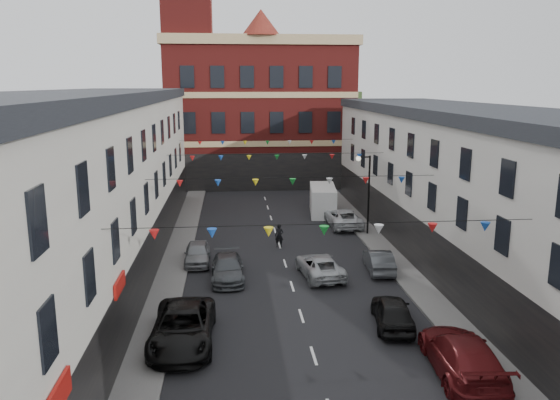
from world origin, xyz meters
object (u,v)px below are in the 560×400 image
object	(u,v)px
car_right_d	(393,312)
pedestrian	(279,236)
car_left_d	(228,268)
white_van	(323,200)
car_left_c	(183,327)
car_right_c	(462,355)
moving_car	(320,266)
car_right_f	(343,218)
car_right_e	(379,261)
street_lamp	(366,184)
car_left_e	(197,253)

from	to	relation	value
car_right_d	pedestrian	size ratio (longest dim) A/B	2.55
car_left_d	car_right_d	distance (m)	10.39
white_van	car_left_c	bearing A→B (deg)	-106.45
white_van	car_right_c	bearing A→B (deg)	-81.44
moving_car	white_van	bearing A→B (deg)	-106.76
car_right_d	car_right_f	bearing A→B (deg)	-86.55
car_right_e	car_left_d	bearing A→B (deg)	8.76
white_van	car_left_d	bearing A→B (deg)	-110.86
street_lamp	white_van	size ratio (longest dim) A/B	1.10
white_van	car_right_f	bearing A→B (deg)	-72.23
car_left_c	car_right_c	bearing A→B (deg)	-17.00
car_left_d	car_right_c	xyz separation A→B (m)	(9.10, -11.46, 0.16)
car_right_f	car_right_e	bearing A→B (deg)	89.35
car_left_c	car_right_c	distance (m)	11.55
pedestrian	car_right_c	bearing A→B (deg)	-59.74
car_right_e	white_van	size ratio (longest dim) A/B	0.73
car_left_e	moving_car	size ratio (longest dim) A/B	0.84
car_left_d	car_right_e	xyz separation A→B (m)	(9.10, 0.61, -0.01)
car_left_d	car_right_d	size ratio (longest dim) A/B	1.10
car_left_c	white_van	bearing A→B (deg)	67.69
car_right_f	car_left_d	bearing A→B (deg)	50.25
car_left_e	car_right_d	size ratio (longest dim) A/B	0.94
street_lamp	car_right_e	xyz separation A→B (m)	(-1.05, -7.93, -3.25)
white_van	car_right_d	bearing A→B (deg)	-84.63
moving_car	street_lamp	bearing A→B (deg)	-125.80
car_right_c	pedestrian	size ratio (longest dim) A/B	3.46
car_left_e	car_right_c	bearing A→B (deg)	-53.99
car_left_d	car_right_f	xyz separation A→B (m)	(9.10, 11.20, 0.06)
pedestrian	car_left_e	bearing A→B (deg)	-138.26
car_left_c	car_right_c	size ratio (longest dim) A/B	1.01
car_right_d	moving_car	xyz separation A→B (m)	(-2.29, 7.01, -0.06)
car_right_e	car_right_f	distance (m)	10.59
car_right_d	pedestrian	distance (m)	13.73
car_right_d	car_right_f	size ratio (longest dim) A/B	0.81
moving_car	car_left_c	bearing A→B (deg)	40.82
car_right_f	car_right_c	bearing A→B (deg)	89.35
car_right_c	white_van	distance (m)	27.22
street_lamp	white_van	xyz separation A→B (m)	(-1.94, 7.21, -2.70)
street_lamp	car_right_c	bearing A→B (deg)	-93.01
car_right_e	pedestrian	bearing A→B (deg)	-39.79
car_left_c	car_right_e	world-z (taller)	car_left_c
pedestrian	car_right_d	bearing A→B (deg)	-59.73
car_left_c	car_left_d	distance (m)	8.15
street_lamp	white_van	world-z (taller)	street_lamp
car_right_c	white_van	xyz separation A→B (m)	(-0.89, 27.20, 0.38)
car_right_d	car_right_e	bearing A→B (deg)	-92.64
car_right_c	moving_car	size ratio (longest dim) A/B	1.21
car_left_c	car_left_e	world-z (taller)	car_left_c
street_lamp	car_left_c	bearing A→B (deg)	-126.21
car_left_d	pedestrian	bearing A→B (deg)	58.74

